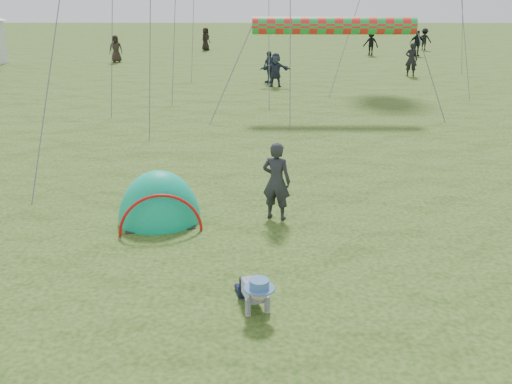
{
  "coord_description": "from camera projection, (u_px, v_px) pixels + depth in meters",
  "views": [
    {
      "loc": [
        -1.05,
        -7.77,
        4.68
      ],
      "look_at": [
        -1.12,
        2.34,
        1.0
      ],
      "focal_mm": 40.0,
      "sensor_mm": 36.0,
      "label": 1
    }
  ],
  "objects": [
    {
      "name": "ground",
      "position": [
        327.0,
        304.0,
        8.89
      ],
      "size": [
        140.0,
        140.0,
        0.0
      ],
      "primitive_type": "plane",
      "color": "#183C0C"
    },
    {
      "name": "crawling_toddler",
      "position": [
        255.0,
        290.0,
        8.64
      ],
      "size": [
        0.79,
        0.96,
        0.64
      ],
      "primitive_type": null,
      "rotation": [
        0.0,
        0.0,
        0.29
      ],
      "color": "black",
      "rests_on": "ground"
    },
    {
      "name": "crowd_person_9",
      "position": [
        371.0,
        43.0,
        39.9
      ],
      "size": [
        1.27,
        1.11,
        1.7
      ],
      "primitive_type": "imported",
      "rotation": [
        0.0,
        0.0,
        5.74
      ],
      "color": "black",
      "rests_on": "ground"
    },
    {
      "name": "rainbow_tube_kite",
      "position": [
        334.0,
        26.0,
        20.95
      ],
      "size": [
        6.0,
        0.64,
        0.64
      ],
      "primitive_type": "cylinder",
      "rotation": [
        0.0,
        1.57,
        0.0
      ],
      "color": "red"
    },
    {
      "name": "standing_adult",
      "position": [
        276.0,
        181.0,
        11.87
      ],
      "size": [
        0.71,
        0.59,
        1.67
      ],
      "primitive_type": "imported",
      "rotation": [
        0.0,
        0.0,
        2.79
      ],
      "color": "#26262B",
      "rests_on": "ground"
    },
    {
      "name": "crowd_person_10",
      "position": [
        206.0,
        39.0,
        42.95
      ],
      "size": [
        0.9,
        0.97,
        1.67
      ],
      "primitive_type": "imported",
      "rotation": [
        0.0,
        0.0,
        0.97
      ],
      "color": "black",
      "rests_on": "ground"
    },
    {
      "name": "popup_tent",
      "position": [
        160.0,
        221.0,
        11.99
      ],
      "size": [
        1.96,
        1.72,
        2.22
      ],
      "primitive_type": "ellipsoid",
      "rotation": [
        0.0,
        0.0,
        0.2
      ],
      "color": "#10976A",
      "rests_on": "ground"
    },
    {
      "name": "crowd_person_14",
      "position": [
        417.0,
        43.0,
        39.46
      ],
      "size": [
        1.03,
        0.47,
        1.73
      ],
      "primitive_type": "imported",
      "rotation": [
        0.0,
        0.0,
        0.05
      ],
      "color": "black",
      "rests_on": "ground"
    },
    {
      "name": "crowd_person_0",
      "position": [
        411.0,
        60.0,
        30.78
      ],
      "size": [
        0.74,
        0.59,
        1.77
      ],
      "primitive_type": "imported",
      "rotation": [
        0.0,
        0.0,
        2.85
      ],
      "color": "black",
      "rests_on": "ground"
    },
    {
      "name": "crowd_person_5",
      "position": [
        276.0,
        70.0,
        27.59
      ],
      "size": [
        1.52,
        0.55,
        1.61
      ],
      "primitive_type": "imported",
      "rotation": [
        0.0,
        0.0,
        6.23
      ],
      "color": "#293244",
      "rests_on": "ground"
    },
    {
      "name": "crowd_person_2",
      "position": [
        269.0,
        67.0,
        28.65
      ],
      "size": [
        0.8,
        1.0,
        1.58
      ],
      "primitive_type": "imported",
      "rotation": [
        0.0,
        0.0,
        5.24
      ],
      "color": "#25333F",
      "rests_on": "ground"
    },
    {
      "name": "crowd_person_3",
      "position": [
        424.0,
        39.0,
        43.14
      ],
      "size": [
        1.18,
        0.9,
        1.61
      ],
      "primitive_type": "imported",
      "rotation": [
        0.0,
        0.0,
        2.81
      ],
      "color": "black",
      "rests_on": "ground"
    },
    {
      "name": "crowd_person_4",
      "position": [
        116.0,
        49.0,
        36.26
      ],
      "size": [
        0.88,
        0.62,
        1.7
      ],
      "primitive_type": "imported",
      "rotation": [
        0.0,
        0.0,
        0.1
      ],
      "color": "black",
      "rests_on": "ground"
    }
  ]
}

